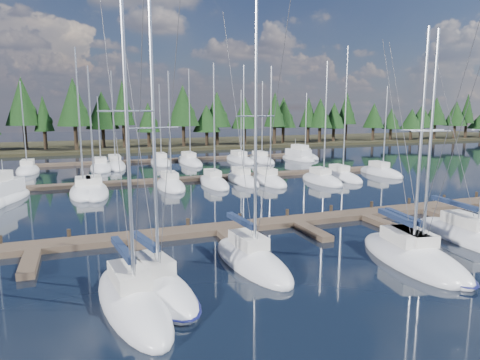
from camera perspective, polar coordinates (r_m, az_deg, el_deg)
name	(u,v)px	position (r m, az deg, el deg)	size (l,w,h in m)	color
ground	(239,194)	(43.89, -0.17, -1.91)	(260.00, 260.00, 0.00)	black
far_shore	(149,145)	(101.79, -12.03, 4.64)	(220.00, 30.00, 0.60)	#2B2818
main_dock	(297,223)	(32.61, 7.62, -5.70)	(44.00, 6.13, 0.90)	brown
back_docks	(192,168)	(62.34, -6.44, 1.66)	(50.00, 21.80, 0.40)	brown
front_sailboat_0	(132,300)	(20.33, -14.19, -15.29)	(3.62, 8.91, 15.70)	silver
front_sailboat_1	(156,287)	(21.50, -11.18, -13.80)	(4.39, 8.20, 14.34)	silver
front_sailboat_2	(251,259)	(24.55, 1.51, -10.55)	(3.21, 8.23, 15.15)	silver
front_sailboat_3	(408,256)	(26.95, 21.47, -9.44)	(4.22, 8.86, 13.77)	silver
front_sailboat_4	(417,256)	(27.21, 22.48, -9.32)	(4.06, 9.53, 13.66)	silver
front_sailboat_5	(471,237)	(32.45, 28.41, -6.74)	(3.57, 10.05, 13.47)	silver
back_sailboat_rows	(198,171)	(58.31, -5.57, 1.19)	(47.63, 32.87, 16.75)	silver
motor_yacht_right	(298,157)	(73.58, 7.76, 3.06)	(3.90, 8.85, 4.27)	silver
tree_line	(149,114)	(91.62, -12.00, 8.61)	(188.06, 11.66, 14.06)	black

